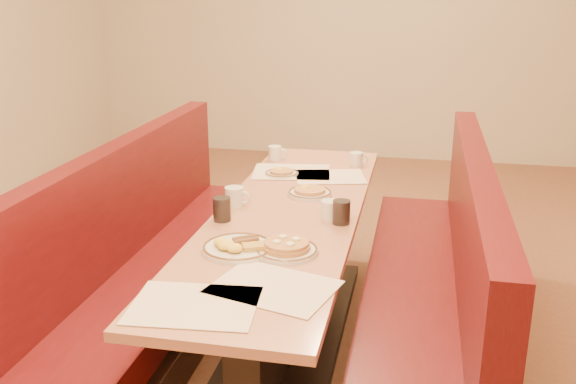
% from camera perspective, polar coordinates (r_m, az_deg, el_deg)
% --- Properties ---
extents(ground, '(8.00, 8.00, 0.00)m').
position_cam_1_polar(ground, '(3.50, -0.02, -13.38)').
color(ground, '#9E6647').
rests_on(ground, ground).
extents(diner_table, '(0.70, 2.50, 0.75)m').
position_cam_1_polar(diner_table, '(3.32, -0.02, -7.86)').
color(diner_table, black).
rests_on(diner_table, ground).
extents(booth_left, '(0.55, 2.50, 1.05)m').
position_cam_1_polar(booth_left, '(3.54, -11.80, -6.82)').
color(booth_left, '#4C3326').
rests_on(booth_left, ground).
extents(booth_right, '(0.55, 2.50, 1.05)m').
position_cam_1_polar(booth_right, '(3.27, 12.79, -9.02)').
color(booth_right, '#4C3326').
rests_on(booth_right, ground).
extents(placemat_near_left, '(0.47, 0.37, 0.00)m').
position_cam_1_polar(placemat_near_left, '(2.30, -8.33, -9.90)').
color(placemat_near_left, '#FFE9C7').
rests_on(placemat_near_left, diner_table).
extents(placemat_near_right, '(0.51, 0.43, 0.00)m').
position_cam_1_polar(placemat_near_right, '(2.40, -1.30, -8.42)').
color(placemat_near_right, '#FFE9C7').
rests_on(placemat_near_right, diner_table).
extents(placemat_far_left, '(0.50, 0.41, 0.00)m').
position_cam_1_polar(placemat_far_left, '(3.83, 0.32, 1.81)').
color(placemat_far_left, '#FFE9C7').
rests_on(placemat_far_left, diner_table).
extents(placemat_far_right, '(0.46, 0.38, 0.00)m').
position_cam_1_polar(placemat_far_right, '(3.75, 3.76, 1.38)').
color(placemat_far_right, '#FFE9C7').
rests_on(placemat_far_right, diner_table).
extents(pancake_plate, '(0.27, 0.27, 0.06)m').
position_cam_1_polar(pancake_plate, '(2.69, -0.13, -5.01)').
color(pancake_plate, silver).
rests_on(pancake_plate, diner_table).
extents(eggs_plate, '(0.31, 0.31, 0.06)m').
position_cam_1_polar(eggs_plate, '(2.72, -4.53, -4.88)').
color(eggs_plate, silver).
rests_on(eggs_plate, diner_table).
extents(extra_plate_mid, '(0.24, 0.24, 0.05)m').
position_cam_1_polar(extra_plate_mid, '(3.42, 1.94, -0.01)').
color(extra_plate_mid, silver).
rests_on(extra_plate_mid, diner_table).
extents(extra_plate_far, '(0.20, 0.20, 0.04)m').
position_cam_1_polar(extra_plate_far, '(3.78, -0.57, 1.72)').
color(extra_plate_far, silver).
rests_on(extra_plate_far, diner_table).
extents(coffee_mug_a, '(0.12, 0.08, 0.09)m').
position_cam_1_polar(coffee_mug_a, '(3.08, 3.79, -1.54)').
color(coffee_mug_a, silver).
rests_on(coffee_mug_a, diner_table).
extents(coffee_mug_b, '(0.13, 0.09, 0.10)m').
position_cam_1_polar(coffee_mug_b, '(3.24, -4.73, -0.41)').
color(coffee_mug_b, silver).
rests_on(coffee_mug_b, diner_table).
extents(coffee_mug_c, '(0.12, 0.08, 0.09)m').
position_cam_1_polar(coffee_mug_c, '(3.97, 6.13, 2.92)').
color(coffee_mug_c, silver).
rests_on(coffee_mug_c, diner_table).
extents(coffee_mug_d, '(0.12, 0.09, 0.09)m').
position_cam_1_polar(coffee_mug_d, '(4.09, -1.13, 3.49)').
color(coffee_mug_d, silver).
rests_on(coffee_mug_d, diner_table).
extents(soda_tumbler_near, '(0.08, 0.08, 0.12)m').
position_cam_1_polar(soda_tumbler_near, '(3.05, -5.90, -1.53)').
color(soda_tumbler_near, black).
rests_on(soda_tumbler_near, diner_table).
extents(soda_tumbler_mid, '(0.08, 0.08, 0.11)m').
position_cam_1_polar(soda_tumbler_mid, '(3.01, 4.77, -1.80)').
color(soda_tumbler_mid, black).
rests_on(soda_tumbler_mid, diner_table).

